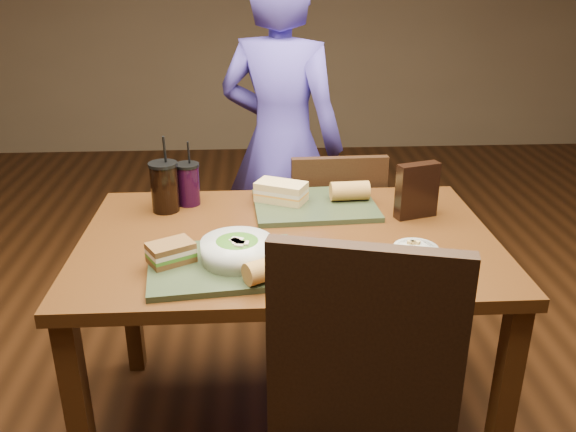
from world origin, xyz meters
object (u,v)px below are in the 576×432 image
object	(u,v)px
baguette_near	(267,269)
tray_near	(224,265)
sandwich_near	(171,252)
chair_far	(334,239)
chip_bag	(417,191)
salad_bowl	(237,249)
diner	(281,145)
sandwich_far	(281,192)
dining_table	(288,262)
cup_berry	(188,184)
soup_bowl	(415,255)
cup_cola	(165,187)
tray_far	(315,205)
baguette_far	(350,191)

from	to	relation	value
baguette_near	tray_near	bearing A→B (deg)	138.83
tray_near	sandwich_near	xyz separation A→B (m)	(-0.15, 0.01, 0.04)
chair_far	chip_bag	bearing A→B (deg)	-62.87
tray_near	salad_bowl	size ratio (longest dim) A/B	2.04
chair_far	baguette_near	world-z (taller)	chair_far
diner	sandwich_far	bearing A→B (deg)	110.19
dining_table	cup_berry	bearing A→B (deg)	138.56
soup_bowl	cup_cola	xyz separation A→B (m)	(-0.76, 0.45, 0.06)
tray_near	sandwich_far	world-z (taller)	sandwich_far
soup_bowl	sandwich_near	xyz separation A→B (m)	(-0.69, 0.02, 0.02)
diner	cup_cola	xyz separation A→B (m)	(-0.43, -0.66, 0.05)
tray_near	soup_bowl	xyz separation A→B (m)	(0.54, -0.00, 0.02)
diner	tray_near	xyz separation A→B (m)	(-0.21, -1.11, -0.03)
tray_near	cup_berry	world-z (taller)	cup_berry
tray_near	cup_berry	distance (m)	0.53
cup_berry	sandwich_far	bearing A→B (deg)	-5.72
sandwich_near	sandwich_far	size ratio (longest dim) A/B	0.76
tray_far	salad_bowl	bearing A→B (deg)	-121.56
sandwich_far	tray_far	bearing A→B (deg)	-13.31
cup_cola	cup_berry	distance (m)	0.09
tray_near	sandwich_near	distance (m)	0.15
chair_far	cup_cola	xyz separation A→B (m)	(-0.64, -0.32, 0.36)
sandwich_near	cup_berry	size ratio (longest dim) A/B	0.64
sandwich_far	tray_near	bearing A→B (deg)	-111.43
chair_far	tray_near	world-z (taller)	chair_far
chair_far	chip_bag	xyz separation A→B (m)	(0.21, -0.42, 0.37)
soup_bowl	baguette_near	world-z (taller)	baguette_near
tray_near	sandwich_far	bearing A→B (deg)	68.57
dining_table	tray_far	distance (m)	0.28
salad_bowl	cup_cola	size ratio (longest dim) A/B	0.77
tray_far	salad_bowl	distance (m)	0.50
dining_table	sandwich_near	xyz separation A→B (m)	(-0.34, -0.19, 0.14)
baguette_near	baguette_far	bearing A→B (deg)	61.77
baguette_near	cup_berry	xyz separation A→B (m)	(-0.26, 0.61, 0.03)
dining_table	chip_bag	size ratio (longest dim) A/B	6.92
baguette_near	cup_berry	world-z (taller)	cup_berry
sandwich_near	cup_cola	xyz separation A→B (m)	(-0.07, 0.43, 0.04)
cup_cola	diner	bearing A→B (deg)	56.91
dining_table	chip_bag	world-z (taller)	chip_bag
dining_table	salad_bowl	world-z (taller)	salad_bowl
sandwich_near	chair_far	bearing A→B (deg)	52.78
dining_table	cup_cola	size ratio (longest dim) A/B	4.84
tray_far	baguette_far	distance (m)	0.13
chair_far	tray_near	distance (m)	0.91
chip_bag	sandwich_near	bearing A→B (deg)	-174.80
diner	baguette_near	bearing A→B (deg)	108.52
dining_table	salad_bowl	size ratio (longest dim) A/B	6.31
baguette_far	cup_cola	xyz separation A→B (m)	(-0.64, -0.02, 0.04)
chair_far	diner	world-z (taller)	diner
baguette_far	chip_bag	world-z (taller)	chip_bag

